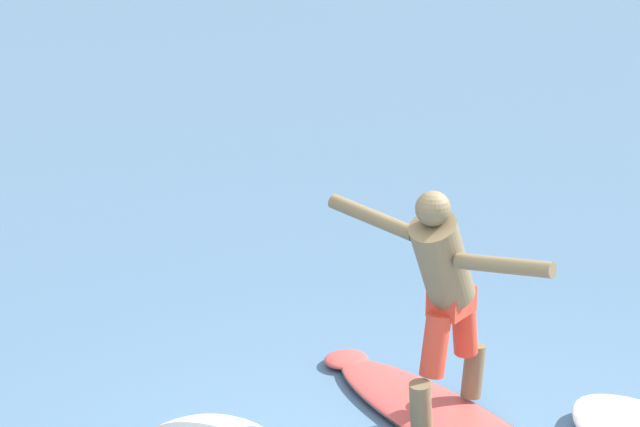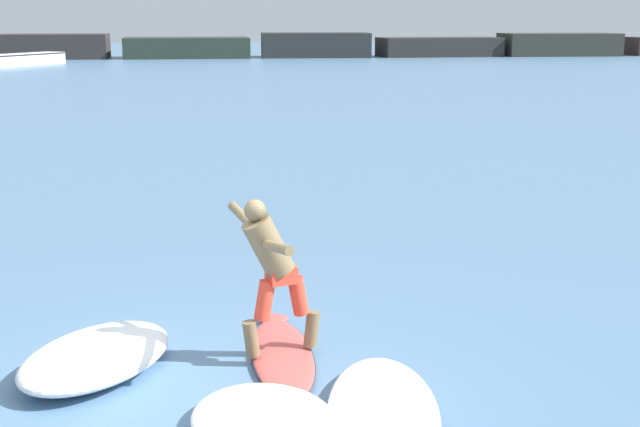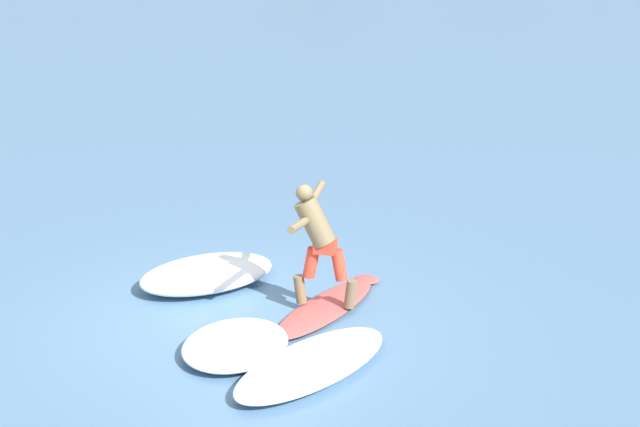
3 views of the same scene
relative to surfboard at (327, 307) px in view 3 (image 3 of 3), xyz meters
The scene contains 6 objects.
ground_plane 1.09m from the surfboard, 135.18° to the right, with size 200.00×200.00×0.00m, color slate.
surfboard is the anchor object (origin of this frame).
surfer 0.92m from the surfboard, 142.92° to the right, with size 0.87×1.42×1.50m.
wave_foam_at_tail 1.63m from the surfboard, 64.55° to the right, with size 1.21×2.32×0.20m.
wave_foam_at_nose 1.73m from the surfboard, behind, with size 1.81×2.10×0.30m.
wave_foam_beside 1.54m from the surfboard, 99.86° to the right, with size 1.40×1.60×0.20m.
Camera 3 is at (6.90, -9.36, 5.29)m, focal length 60.00 mm.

